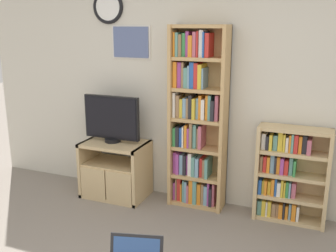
{
  "coord_description": "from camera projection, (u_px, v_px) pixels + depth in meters",
  "views": [
    {
      "loc": [
        1.1,
        -1.67,
        1.95
      ],
      "look_at": [
        -0.09,
        1.27,
        1.12
      ],
      "focal_mm": 42.0,
      "sensor_mm": 36.0,
      "label": 1
    }
  ],
  "objects": [
    {
      "name": "wall_back",
      "position": [
        212.0,
        85.0,
        4.15
      ],
      "size": [
        5.74,
        0.09,
        2.6
      ],
      "color": "beige",
      "rests_on": "ground_plane"
    },
    {
      "name": "tv_stand",
      "position": [
        115.0,
        169.0,
        4.5
      ],
      "size": [
        0.72,
        0.48,
        0.64
      ],
      "color": "tan",
      "rests_on": "ground_plane"
    },
    {
      "name": "television",
      "position": [
        112.0,
        119.0,
        4.39
      ],
      "size": [
        0.66,
        0.18,
        0.53
      ],
      "color": "black",
      "rests_on": "tv_stand"
    },
    {
      "name": "bookshelf_tall",
      "position": [
        196.0,
        121.0,
        4.15
      ],
      "size": [
        0.59,
        0.26,
        1.94
      ],
      "color": "tan",
      "rests_on": "ground_plane"
    },
    {
      "name": "bookshelf_short",
      "position": [
        287.0,
        174.0,
        3.92
      ],
      "size": [
        0.7,
        0.25,
        0.98
      ],
      "color": "tan",
      "rests_on": "ground_plane"
    }
  ]
}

